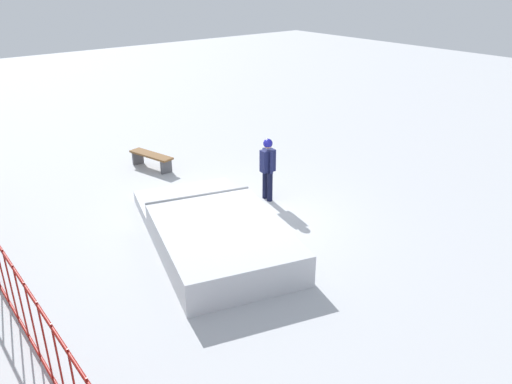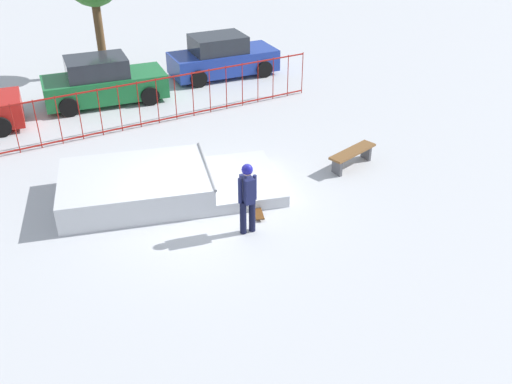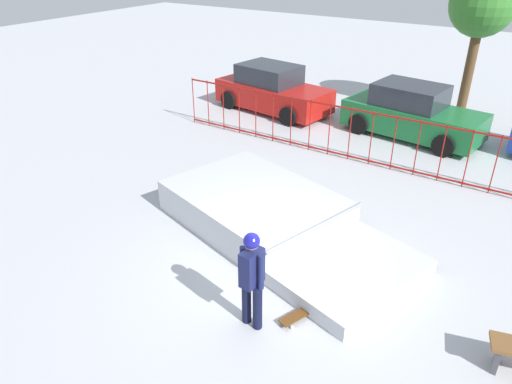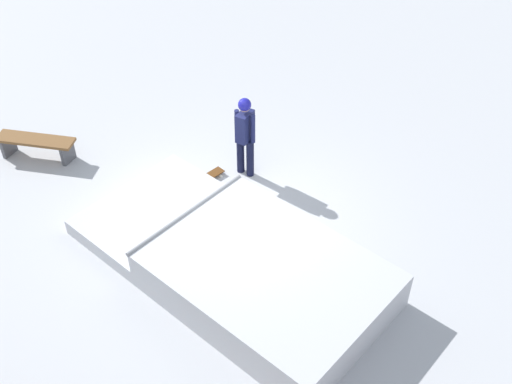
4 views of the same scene
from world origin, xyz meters
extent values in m
plane|color=#B7BABF|center=(0.00, 0.00, 0.00)|extent=(60.00, 60.00, 0.00)
cube|color=silver|center=(-1.34, 1.40, 0.35)|extent=(4.19, 3.52, 0.70)
cube|color=silver|center=(1.25, 0.63, 0.15)|extent=(2.47, 3.01, 0.30)
cylinder|color=gray|center=(0.38, 0.89, 0.70)|extent=(0.82, 2.52, 0.08)
cylinder|color=black|center=(0.45, -1.29, 0.41)|extent=(0.15, 0.15, 0.82)
cylinder|color=black|center=(0.23, -1.27, 0.41)|extent=(0.15, 0.15, 0.82)
cube|color=#191E4C|center=(0.34, -1.28, 1.12)|extent=(0.26, 0.40, 0.60)
cylinder|color=#191E4C|center=(0.51, -1.30, 1.12)|extent=(0.09, 0.09, 0.60)
cylinder|color=#191E4C|center=(0.16, -1.26, 1.12)|extent=(0.09, 0.09, 0.60)
sphere|color=tan|center=(0.34, -1.28, 1.57)|extent=(0.22, 0.22, 0.22)
sphere|color=navy|center=(0.34, -1.28, 1.60)|extent=(0.25, 0.25, 0.25)
cube|color=#593314|center=(0.92, -0.72, 0.08)|extent=(0.47, 0.82, 0.02)
cylinder|color=silver|center=(0.93, -1.03, 0.03)|extent=(0.05, 0.06, 0.06)
cylinder|color=silver|center=(0.71, -0.94, 0.03)|extent=(0.05, 0.06, 0.06)
cylinder|color=silver|center=(1.13, -0.50, 0.03)|extent=(0.05, 0.06, 0.06)
cylinder|color=silver|center=(0.91, -0.42, 0.03)|extent=(0.05, 0.06, 0.06)
cylinder|color=maroon|center=(0.00, 5.54, 0.10)|extent=(12.85, 0.13, 0.05)
cylinder|color=maroon|center=(-3.36, 5.56, 0.75)|extent=(0.03, 0.03, 1.50)
cylinder|color=maroon|center=(-2.75, 5.55, 0.75)|extent=(0.03, 0.03, 1.50)
cylinder|color=maroon|center=(-2.14, 5.55, 0.75)|extent=(0.03, 0.03, 1.50)
cylinder|color=maroon|center=(-1.53, 5.54, 0.75)|extent=(0.03, 0.03, 1.50)
cylinder|color=maroon|center=(-0.92, 5.54, 0.75)|extent=(0.03, 0.03, 1.50)
cylinder|color=maroon|center=(-0.31, 5.54, 0.75)|extent=(0.03, 0.03, 1.50)
cube|color=brown|center=(4.39, 0.06, 0.45)|extent=(1.65, 0.78, 0.06)
cube|color=#4C4C51|center=(5.02, 0.22, 0.21)|extent=(0.08, 0.36, 0.42)
cube|color=#4C4C51|center=(3.76, -0.10, 0.21)|extent=(0.08, 0.36, 0.42)
camera|label=1|loc=(-9.23, 6.81, 5.77)|focal=35.45mm
camera|label=2|loc=(-4.83, -10.52, 7.26)|focal=39.49mm
camera|label=3|loc=(3.46, -6.04, 5.48)|focal=33.26mm
camera|label=4|loc=(-3.90, 7.34, 7.77)|focal=43.38mm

